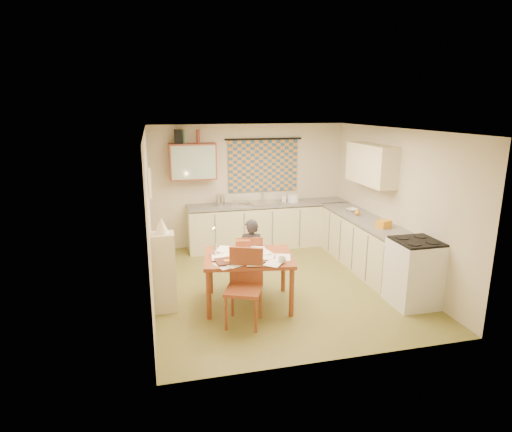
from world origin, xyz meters
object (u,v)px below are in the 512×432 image
object	(u,v)px
dining_table	(249,280)
shelf_stand	(164,272)
counter_back	(269,225)
chair_far	(248,272)
stove	(414,273)
person	(251,254)
counter_right	(368,246)

from	to	relation	value
dining_table	shelf_stand	xyz separation A→B (m)	(-1.20, 0.10, 0.19)
counter_back	chair_far	world-z (taller)	counter_back
stove	shelf_stand	xyz separation A→B (m)	(-3.54, 0.67, 0.08)
stove	dining_table	distance (m)	2.41
chair_far	stove	bearing A→B (deg)	157.63
person	stove	bearing A→B (deg)	167.76
stove	dining_table	xyz separation A→B (m)	(-2.34, 0.57, -0.11)
counter_back	chair_far	size ratio (longest dim) A/B	3.69
person	shelf_stand	world-z (taller)	person
stove	chair_far	distance (m)	2.50
counter_back	stove	bearing A→B (deg)	-66.59
counter_right	dining_table	size ratio (longest dim) A/B	2.11
counter_back	shelf_stand	distance (m)	3.29
chair_far	person	world-z (taller)	person
counter_back	shelf_stand	size ratio (longest dim) A/B	2.89
dining_table	person	size ratio (longest dim) A/B	1.21
person	shelf_stand	bearing A→B (deg)	31.54
counter_back	person	size ratio (longest dim) A/B	2.86
counter_right	stove	world-z (taller)	stove
counter_right	stove	xyz separation A→B (m)	(0.00, -1.38, 0.04)
counter_back	chair_far	xyz separation A→B (m)	(-0.87, -1.99, -0.17)
counter_back	dining_table	world-z (taller)	counter_back
person	counter_back	bearing A→B (deg)	-97.99
chair_far	person	distance (m)	0.31
dining_table	shelf_stand	bearing A→B (deg)	-175.58
counter_right	dining_table	bearing A→B (deg)	-160.92
chair_far	counter_back	bearing A→B (deg)	-109.11
counter_back	counter_right	distance (m)	2.20
counter_back	person	distance (m)	2.19
counter_back	counter_right	world-z (taller)	same
person	counter_right	bearing A→B (deg)	-158.16
stove	shelf_stand	bearing A→B (deg)	169.27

